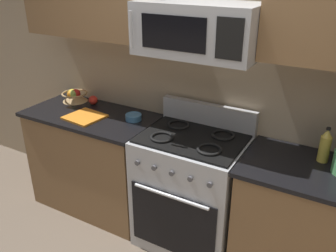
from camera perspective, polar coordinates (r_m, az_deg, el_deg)
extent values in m
cube|color=tan|center=(2.73, 7.58, 8.27)|extent=(8.00, 0.10, 2.60)
cube|color=olive|center=(3.26, -11.59, -5.71)|extent=(1.08, 0.55, 0.88)
cube|color=black|center=(3.06, -12.30, 1.66)|extent=(1.12, 0.59, 0.03)
cube|color=#B2B5BA|center=(2.80, 3.68, -10.45)|extent=(0.76, 0.59, 0.91)
cube|color=black|center=(2.64, 0.64, -15.34)|extent=(0.67, 0.01, 0.51)
cylinder|color=#B2B5BA|center=(2.47, 0.37, -11.15)|extent=(0.57, 0.02, 0.02)
cube|color=black|center=(2.56, 3.95, -1.94)|extent=(0.73, 0.53, 0.02)
cube|color=#B2B5BA|center=(2.75, 6.43, 1.76)|extent=(0.76, 0.06, 0.18)
torus|color=black|center=(2.53, -0.99, -1.81)|extent=(0.17, 0.17, 0.02)
torus|color=black|center=(2.39, 6.60, -3.72)|extent=(0.17, 0.17, 0.02)
torus|color=black|center=(2.73, 1.66, 0.22)|extent=(0.17, 0.17, 0.02)
torus|color=black|center=(2.59, 8.79, -1.43)|extent=(0.17, 0.17, 0.02)
cylinder|color=#4C4C51|center=(2.51, -4.91, -5.88)|extent=(0.04, 0.02, 0.04)
cylinder|color=#4C4C51|center=(2.44, -2.23, -6.71)|extent=(0.04, 0.02, 0.04)
cylinder|color=#4C4C51|center=(2.38, 0.60, -7.56)|extent=(0.04, 0.02, 0.04)
cylinder|color=#4C4C51|center=(2.33, 3.57, -8.43)|extent=(0.04, 0.02, 0.04)
cylinder|color=#4C4C51|center=(2.28, 6.69, -9.32)|extent=(0.04, 0.02, 0.04)
cube|color=olive|center=(2.64, 20.85, -15.26)|extent=(0.86, 0.55, 0.88)
cube|color=black|center=(2.38, 22.49, -6.76)|extent=(0.90, 0.59, 0.03)
cube|color=#B2B5BA|center=(2.35, 4.83, 15.15)|extent=(0.79, 0.40, 0.33)
cube|color=black|center=(2.20, 0.78, 14.59)|extent=(0.44, 0.01, 0.21)
cube|color=black|center=(2.06, 9.76, 13.52)|extent=(0.16, 0.01, 0.23)
cylinder|color=#B2B5BA|center=(2.33, -5.94, 15.02)|extent=(0.02, 0.02, 0.23)
cone|color=tan|center=(3.36, -14.63, 4.47)|extent=(0.22, 0.22, 0.07)
torus|color=tan|center=(3.35, -14.70, 5.06)|extent=(0.23, 0.23, 0.02)
sphere|color=red|center=(3.35, -14.51, 5.02)|extent=(0.08, 0.08, 0.08)
sphere|color=orange|center=(3.35, -15.24, 4.88)|extent=(0.07, 0.07, 0.07)
sphere|color=yellow|center=(3.38, -15.02, 5.07)|extent=(0.08, 0.08, 0.08)
sphere|color=#9EB74C|center=(3.35, -14.84, 4.91)|extent=(0.08, 0.08, 0.08)
sphere|color=red|center=(3.24, -11.86, 4.07)|extent=(0.08, 0.08, 0.08)
cube|color=orange|center=(2.98, -13.15, 1.43)|extent=(0.31, 0.30, 0.02)
cylinder|color=gold|center=(2.45, 23.68, -3.38)|extent=(0.07, 0.07, 0.17)
cone|color=gold|center=(2.41, 24.12, -1.07)|extent=(0.06, 0.06, 0.05)
cylinder|color=black|center=(2.39, 24.25, -0.40)|extent=(0.03, 0.03, 0.01)
cylinder|color=teal|center=(2.87, -5.53, 1.38)|extent=(0.13, 0.13, 0.05)
torus|color=teal|center=(2.86, -5.55, 1.80)|extent=(0.13, 0.13, 0.01)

